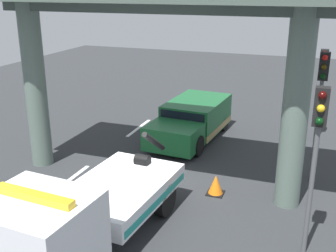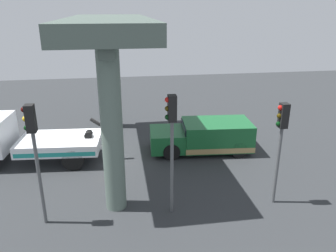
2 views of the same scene
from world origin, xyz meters
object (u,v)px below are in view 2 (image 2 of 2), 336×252
traffic_light_far (171,130)px  traffic_cone_orange (112,172)px  towed_van_green (206,137)px  traffic_light_mid (33,140)px  traffic_light_near (281,132)px  tow_truck_white (19,139)px

traffic_light_far → traffic_cone_orange: size_ratio=6.82×
towed_van_green → traffic_cone_orange: size_ratio=8.20×
towed_van_green → traffic_light_far: 6.30m
traffic_light_far → traffic_cone_orange: bearing=-53.1°
traffic_light_mid → traffic_light_near: bearing=180.0°
tow_truck_white → traffic_light_mid: (-2.06, 5.22, 1.95)m
traffic_light_near → traffic_light_mid: bearing=0.0°
tow_truck_white → traffic_light_mid: size_ratio=1.69×
traffic_light_mid → traffic_cone_orange: traffic_light_mid is taller
traffic_light_near → traffic_cone_orange: (6.16, -2.88, -2.61)m
tow_truck_white → traffic_light_near: bearing=153.7°
traffic_light_far → traffic_light_mid: (4.50, 0.00, -0.09)m
traffic_cone_orange → traffic_light_near: bearing=155.0°
tow_truck_white → traffic_light_far: (-6.56, 5.22, 2.03)m
towed_van_green → traffic_light_mid: bearing=35.8°
traffic_light_mid → tow_truck_white: bearing=-68.5°
traffic_light_near → towed_van_green: bearing=-75.4°
towed_van_green → traffic_light_near: traffic_light_near is taller
tow_truck_white → traffic_light_near: size_ratio=1.84×
traffic_light_far → traffic_cone_orange: traffic_light_far is taller
traffic_light_far → traffic_light_mid: traffic_light_far is taller
traffic_light_mid → traffic_cone_orange: bearing=-129.2°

